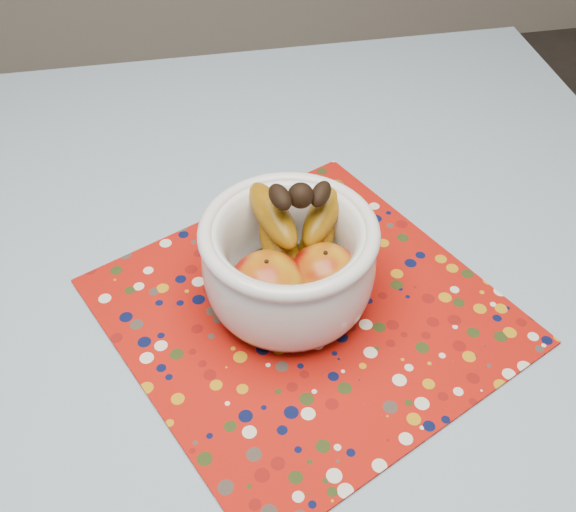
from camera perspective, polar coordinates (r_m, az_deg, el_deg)
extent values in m
cube|color=brown|center=(0.85, -4.77, -7.03)|extent=(1.20, 1.20, 0.04)
cylinder|color=brown|center=(1.58, 12.90, 2.60)|extent=(0.06, 0.06, 0.71)
cylinder|color=brown|center=(1.45, 23.22, -17.68)|extent=(0.03, 0.03, 0.37)
cylinder|color=brown|center=(1.61, 22.68, -8.56)|extent=(0.03, 0.03, 0.37)
cube|color=slate|center=(0.83, -4.88, -5.98)|extent=(1.32, 1.32, 0.01)
cube|color=#9C0F08|center=(0.83, 1.50, -4.64)|extent=(0.57, 0.57, 0.00)
cylinder|color=silver|center=(0.84, 0.06, -3.49)|extent=(0.10, 0.10, 0.01)
cylinder|color=silver|center=(0.83, 0.06, -3.01)|extent=(0.15, 0.15, 0.01)
torus|color=silver|center=(0.76, 0.07, 2.06)|extent=(0.21, 0.21, 0.02)
ellipsoid|color=#720504|center=(0.77, -1.76, -2.59)|extent=(0.09, 0.09, 0.08)
ellipsoid|color=#720504|center=(0.79, 3.09, -1.73)|extent=(0.08, 0.08, 0.08)
sphere|color=black|center=(0.76, 1.08, 5.15)|extent=(0.03, 0.03, 0.03)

